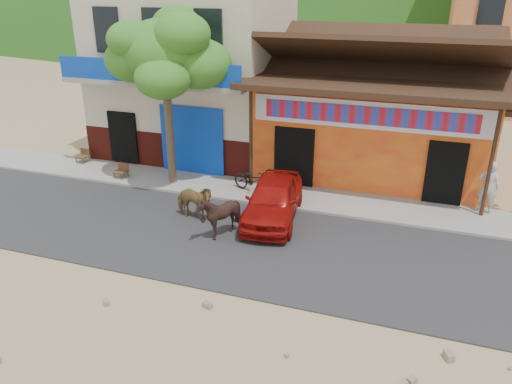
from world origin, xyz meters
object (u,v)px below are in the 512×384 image
cow_dark (219,216)px  pedestrian (488,187)px  cow_tan (194,202)px  scooter (253,180)px  red_car (273,199)px  cafe_chair_left (82,151)px  cafe_chair_right (120,166)px  tree (167,99)px

cow_dark → pedestrian: (7.32, 4.14, 0.25)m
cow_tan → cow_dark: cow_dark is taller
cow_dark → scooter: 3.24m
red_car → scooter: bearing=120.0°
cow_tan → scooter: (1.08, 2.41, -0.06)m
scooter → cafe_chair_left: size_ratio=1.79×
cow_dark → cafe_chair_right: size_ratio=1.44×
cafe_chair_right → cow_tan: bearing=-25.7°
tree → red_car: bearing=-20.2°
cow_dark → red_car: size_ratio=0.35×
pedestrian → cafe_chair_right: bearing=14.6°
cow_tan → red_car: 2.42m
tree → pedestrian: (10.50, 0.90, -2.16)m
pedestrian → red_car: bearing=31.0°
cow_tan → pedestrian: bearing=-61.9°
red_car → scooter: 1.98m
tree → cow_tan: tree is taller
tree → cow_dark: size_ratio=4.49×
cafe_chair_left → cafe_chair_right: (2.40, -0.96, -0.01)m
cow_tan → scooter: bearing=-17.3°
tree → pedestrian: bearing=4.9°
red_car → cafe_chair_left: bearing=158.3°
pedestrian → cafe_chair_right: (-12.49, -1.17, -0.37)m
cow_dark → red_car: 2.00m
tree → scooter: size_ratio=3.54×
cow_tan → red_car: (2.27, 0.84, 0.06)m
scooter → cafe_chair_right: size_ratio=1.83×
scooter → pedestrian: pedestrian is taller
cow_tan → pedestrian: (8.47, 3.32, 0.33)m
cow_dark → cafe_chair_left: bearing=-132.9°
pedestrian → cafe_chair_left: bearing=10.1°
red_car → cafe_chair_left: size_ratio=4.02×
scooter → pedestrian: (7.40, 0.90, 0.39)m
scooter → cafe_chair_left: bearing=105.8°
tree → cafe_chair_left: bearing=171.1°
cow_dark → pedestrian: bearing=104.0°
tree → red_car: size_ratio=1.57×
cow_tan → red_car: bearing=-63.0°
cow_dark → cafe_chair_right: (-5.18, 2.97, -0.13)m
tree → cafe_chair_right: 3.24m
tree → scooter: bearing=-0.0°
tree → red_car: (4.29, -1.58, -2.43)m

